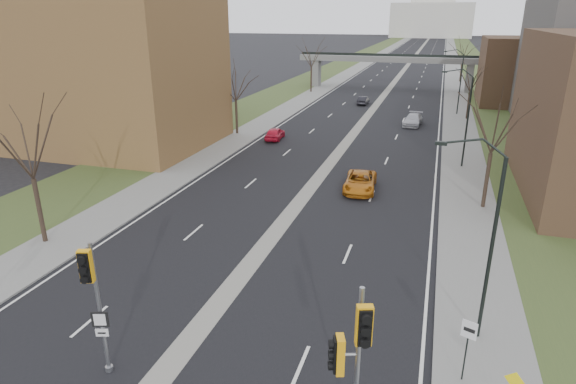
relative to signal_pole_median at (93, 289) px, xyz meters
The scene contains 27 objects.
ground 4.45m from the signal_pole_median, 21.04° to the left, with size 700.00×700.00×0.00m, color black.
road_surface 150.84m from the signal_pole_median, 89.23° to the left, with size 20.00×600.00×0.01m, color black.
median_strip 150.84m from the signal_pole_median, 89.23° to the left, with size 1.20×600.00×0.02m, color gray.
sidewalk_right 151.47m from the signal_pole_median, 84.69° to the left, with size 4.00×600.00×0.12m, color gray.
sidewalk_left 151.15m from the signal_pole_median, 93.79° to the left, with size 4.00×600.00×0.12m, color gray.
grass_verge_right 152.15m from the signal_pole_median, 82.44° to the left, with size 8.00×600.00×0.10m, color #364921.
grass_verge_left 151.67m from the signal_pole_median, 96.05° to the left, with size 8.00×600.00×0.10m, color #364921.
apartment_building 39.66m from the signal_pole_median, 127.93° to the left, with size 25.00×16.00×22.00m, color brown.
commercial_block_far 74.75m from the signal_pole_median, 71.26° to the left, with size 14.00×14.00×10.00m, color #513A26.
pedestrian_bridge 80.81m from the signal_pole_median, 88.57° to the left, with size 34.00×3.00×6.45m.
capitol 321.12m from the signal_pole_median, 89.64° to the left, with size 48.00×42.00×55.75m.
streetlight_near 14.98m from the signal_pole_median, 27.52° to the left, with size 2.61×0.20×8.70m.
streetlight_mid 35.39m from the signal_pole_median, 68.36° to the left, with size 2.61×0.20×8.70m.
streetlight_far 60.27m from the signal_pole_median, 77.53° to the left, with size 2.61×0.20×8.70m.
tree_left_a 14.33m from the signal_pole_median, 141.39° to the left, with size 7.20×7.20×9.40m.
tree_left_b 40.37m from the signal_pole_median, 105.82° to the left, with size 6.75×6.75×8.81m.
tree_left_c 73.67m from the signal_pole_median, 98.59° to the left, with size 7.65×7.65×9.99m.
tree_right_a 27.42m from the signal_pole_median, 56.61° to the left, with size 7.20×7.20×9.40m.
tree_right_b 57.79m from the signal_pole_median, 74.93° to the left, with size 6.30×6.30×8.22m.
tree_right_c 97.00m from the signal_pole_median, 81.09° to the left, with size 7.65×7.65×9.99m.
signal_pole_median is the anchor object (origin of this frame).
signal_pole_right 9.50m from the signal_pole_median, ahead, with size 1.29×0.97×5.79m.
speed_limit_sign 13.77m from the signal_pole_median, 16.07° to the left, with size 0.54×0.23×2.61m.
car_left_near 38.24m from the signal_pole_median, 98.93° to the left, with size 1.62×4.03×1.37m, color red.
car_left_far 63.10m from the signal_pole_median, 89.99° to the left, with size 1.33×3.82×1.26m, color black.
car_right_near 24.80m from the signal_pole_median, 76.12° to the left, with size 2.37×5.14×1.43m, color #B96813.
car_right_mid 50.49m from the signal_pole_median, 80.45° to the left, with size 2.02×4.97×1.44m, color #B7B9C0.
Camera 1 is at (9.14, -12.98, 13.13)m, focal length 30.00 mm.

